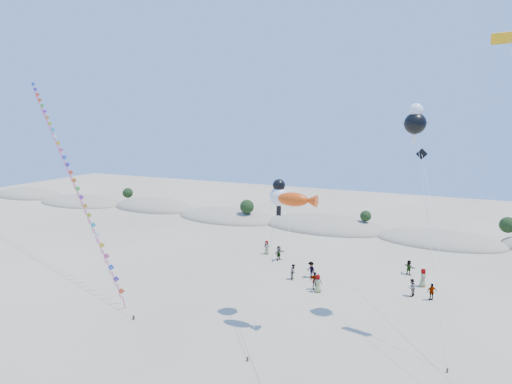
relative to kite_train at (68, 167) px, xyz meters
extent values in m
ellipsoid|color=gray|center=(-42.24, 27.42, -10.90)|extent=(17.00, 9.35, 3.20)
ellipsoid|color=#1F3D16|center=(-42.24, 27.42, -10.02)|extent=(13.60, 6.12, 0.68)
ellipsoid|color=gray|center=(-26.24, 26.02, -10.90)|extent=(18.00, 9.90, 2.80)
ellipsoid|color=#1F3D16|center=(-26.24, 26.02, -10.13)|extent=(14.40, 6.48, 0.72)
ellipsoid|color=gray|center=(-10.24, 27.82, -10.90)|extent=(16.00, 8.80, 3.60)
ellipsoid|color=#1F3D16|center=(-10.24, 27.82, -9.91)|extent=(12.80, 5.76, 0.64)
ellipsoid|color=gray|center=(5.76, 26.42, -10.90)|extent=(17.60, 9.68, 3.00)
ellipsoid|color=#1F3D16|center=(5.76, 26.42, -10.07)|extent=(14.08, 6.34, 0.70)
ellipsoid|color=gray|center=(21.76, 27.12, -10.90)|extent=(19.00, 10.45, 3.40)
ellipsoid|color=#1F3D16|center=(21.76, 27.12, -9.96)|extent=(15.20, 6.84, 0.76)
ellipsoid|color=gray|center=(37.76, 25.72, -10.90)|extent=(16.40, 9.02, 2.80)
ellipsoid|color=#1F3D16|center=(37.76, 25.72, -10.13)|extent=(13.12, 5.90, 0.66)
sphere|color=black|center=(-16.24, 28.02, -8.54)|extent=(1.90, 1.90, 1.90)
sphere|color=black|center=(9.76, 25.22, -8.42)|extent=(2.20, 2.20, 2.20)
sphere|color=black|center=(27.76, 27.22, -8.66)|extent=(1.60, 1.60, 1.60)
sphere|color=black|center=(45.76, 28.62, -8.46)|extent=(2.10, 2.10, 2.10)
cube|color=#3F2D1E|center=(15.46, -8.56, -10.72)|extent=(0.12, 0.12, 0.35)
cylinder|color=silver|center=(0.97, -0.56, -0.58)|extent=(29.00, 16.04, 20.66)
cube|color=#F4411B|center=(13.23, -7.33, -9.31)|extent=(1.11, 0.43, 1.16)
cube|color=pink|center=(13.41, -7.28, -10.41)|extent=(0.19, 0.45, 1.55)
cube|color=#4628A3|center=(12.20, -6.76, -8.58)|extent=(1.11, 0.43, 1.16)
cube|color=pink|center=(12.38, -6.71, -9.68)|extent=(0.19, 0.45, 1.55)
cube|color=blue|center=(11.17, -6.19, -7.84)|extent=(1.11, 0.43, 1.16)
cube|color=pink|center=(11.35, -6.14, -8.94)|extent=(0.19, 0.45, 1.55)
cube|color=#E4487C|center=(10.15, -5.62, -7.11)|extent=(1.11, 0.43, 1.16)
cube|color=pink|center=(10.33, -5.57, -8.21)|extent=(0.19, 0.45, 1.55)
cube|color=yellow|center=(9.12, -5.06, -6.38)|extent=(1.11, 0.43, 1.16)
cube|color=pink|center=(9.30, -5.01, -7.48)|extent=(0.19, 0.45, 1.55)
cube|color=white|center=(8.09, -4.49, -5.65)|extent=(1.11, 0.43, 1.16)
cube|color=pink|center=(8.27, -4.44, -6.75)|extent=(0.19, 0.45, 1.55)
cube|color=#19B5BC|center=(7.06, -3.92, -4.91)|extent=(1.11, 0.43, 1.16)
cube|color=pink|center=(7.24, -3.87, -6.01)|extent=(0.19, 0.45, 1.55)
cube|color=#99C417|center=(6.03, -3.35, -4.18)|extent=(1.11, 0.43, 1.16)
cube|color=pink|center=(6.21, -3.30, -5.28)|extent=(0.19, 0.45, 1.55)
cube|color=orange|center=(5.00, -2.78, -3.45)|extent=(1.11, 0.43, 1.16)
cube|color=pink|center=(5.18, -2.73, -4.55)|extent=(0.19, 0.45, 1.55)
cube|color=purple|center=(3.97, -2.21, -2.71)|extent=(1.11, 0.43, 1.16)
cube|color=pink|center=(4.15, -2.16, -3.81)|extent=(0.19, 0.45, 1.55)
cube|color=green|center=(2.94, -1.64, -1.98)|extent=(1.11, 0.43, 1.16)
cube|color=pink|center=(3.12, -1.59, -3.08)|extent=(0.19, 0.45, 1.55)
cube|color=#F05B14|center=(1.92, -1.08, -1.25)|extent=(1.11, 0.43, 1.16)
cube|color=pink|center=(2.10, -1.03, -2.35)|extent=(0.19, 0.45, 1.55)
cube|color=#F4411B|center=(0.89, -0.51, -0.52)|extent=(1.11, 0.43, 1.16)
cube|color=pink|center=(1.07, -0.46, -1.62)|extent=(0.19, 0.45, 1.55)
cube|color=#4628A3|center=(-0.14, 0.06, 0.22)|extent=(1.11, 0.43, 1.16)
cube|color=pink|center=(0.04, 0.11, -0.88)|extent=(0.19, 0.45, 1.55)
cube|color=blue|center=(-1.17, 0.63, 0.95)|extent=(1.11, 0.43, 1.16)
cube|color=pink|center=(-0.99, 0.68, -0.15)|extent=(0.19, 0.45, 1.55)
cube|color=#E4487C|center=(-2.20, 1.20, 1.68)|extent=(1.11, 0.43, 1.16)
cube|color=pink|center=(-2.02, 1.25, 0.58)|extent=(0.19, 0.45, 1.55)
cube|color=yellow|center=(-3.23, 1.77, 2.42)|extent=(1.11, 0.43, 1.16)
cube|color=pink|center=(-3.05, 1.82, 1.32)|extent=(0.19, 0.45, 1.55)
cube|color=white|center=(-4.26, 2.33, 3.15)|extent=(1.11, 0.43, 1.16)
cube|color=pink|center=(-4.08, 2.38, 2.05)|extent=(0.19, 0.45, 1.55)
cube|color=#19B5BC|center=(-5.29, 2.90, 3.88)|extent=(1.11, 0.43, 1.16)
cube|color=pink|center=(-5.11, 2.95, 2.78)|extent=(0.19, 0.45, 1.55)
cube|color=#99C417|center=(-6.31, 3.47, 4.61)|extent=(1.11, 0.43, 1.16)
cube|color=pink|center=(-6.13, 3.52, 3.51)|extent=(0.19, 0.45, 1.55)
cube|color=orange|center=(-7.34, 4.04, 5.35)|extent=(1.11, 0.43, 1.16)
cube|color=pink|center=(-7.16, 4.09, 4.25)|extent=(0.19, 0.45, 1.55)
cube|color=purple|center=(-8.37, 4.61, 6.08)|extent=(1.11, 0.43, 1.16)
cube|color=pink|center=(-8.19, 4.66, 4.98)|extent=(0.19, 0.45, 1.55)
cube|color=green|center=(-9.40, 5.18, 6.81)|extent=(1.11, 0.43, 1.16)
cube|color=pink|center=(-9.22, 5.23, 5.71)|extent=(0.19, 0.45, 1.55)
cube|color=#F05B14|center=(-10.43, 5.75, 7.55)|extent=(1.11, 0.43, 1.16)
cube|color=pink|center=(-10.25, 5.80, 6.45)|extent=(0.19, 0.45, 1.55)
cube|color=#F4411B|center=(-11.46, 6.31, 8.28)|extent=(1.11, 0.43, 1.16)
cube|color=pink|center=(-11.28, 6.36, 7.18)|extent=(0.19, 0.45, 1.55)
cube|color=#4628A3|center=(-12.49, 6.88, 9.01)|extent=(1.11, 0.43, 1.16)
cube|color=pink|center=(-12.31, 6.93, 7.91)|extent=(0.19, 0.45, 1.55)
cube|color=blue|center=(-13.52, 7.45, 9.74)|extent=(1.11, 0.43, 1.16)
cube|color=pink|center=(-13.34, 7.50, 8.64)|extent=(0.19, 0.45, 1.55)
cylinder|color=silver|center=(28.37, -8.95, -5.81)|extent=(1.68, 9.04, 10.20)
ellipsoid|color=#DA410B|center=(27.55, -4.44, -0.71)|extent=(2.41, 1.06, 1.06)
cone|color=#DA410B|center=(28.89, -4.44, -0.71)|extent=(0.96, 0.96, 0.96)
cube|color=#3F2D1E|center=(26.49, -10.24, -10.75)|extent=(0.10, 0.10, 0.30)
cylinder|color=silver|center=(26.15, -6.54, -5.90)|extent=(0.71, 7.43, 10.01)
sphere|color=white|center=(25.80, -2.83, -0.90)|extent=(1.51, 1.51, 1.51)
sphere|color=black|center=(25.80, -2.83, 0.01)|extent=(1.00, 1.00, 1.00)
cube|color=black|center=(25.80, -2.83, -2.05)|extent=(0.35, 0.18, 0.80)
cube|color=#3F2D1E|center=(38.80, -6.18, -10.75)|extent=(0.10, 0.10, 0.30)
cylinder|color=silver|center=(37.11, -2.57, -3.02)|extent=(3.40, 7.24, 15.77)
sphere|color=black|center=(35.43, 1.03, 4.86)|extent=(1.65, 1.65, 1.65)
sphere|color=white|center=(35.43, 1.03, 5.85)|extent=(1.07, 1.07, 1.07)
cube|color=white|center=(35.43, 1.03, 3.63)|extent=(0.35, 0.18, 0.80)
cube|color=white|center=(34.73, 1.03, 4.86)|extent=(0.60, 0.15, 0.25)
cube|color=white|center=(36.13, 1.03, 4.86)|extent=(0.60, 0.15, 0.25)
cube|color=orange|center=(41.03, -0.41, 10.51)|extent=(2.17, 0.89, 0.76)
cube|color=black|center=(41.03, -0.39, 10.51)|extent=(2.10, 0.54, 0.19)
cylinder|color=silver|center=(37.80, -0.75, -4.40)|extent=(4.13, 15.51, 13.01)
cube|color=black|center=(35.75, 6.99, 2.09)|extent=(1.02, 0.30, 1.05)
imported|color=slate|center=(24.44, 5.12, -10.10)|extent=(0.67, 0.83, 1.60)
imported|color=slate|center=(27.59, 2.97, -10.03)|extent=(0.97, 0.78, 1.73)
imported|color=slate|center=(27.13, 3.45, -10.03)|extent=(1.01, 1.03, 1.73)
imported|color=slate|center=(25.92, 6.30, -10.05)|extent=(1.26, 1.15, 1.70)
imported|color=slate|center=(36.53, 8.42, -9.99)|extent=(0.67, 0.95, 1.82)
imported|color=slate|center=(35.01, 11.36, -10.13)|extent=(1.40, 1.25, 1.54)
imported|color=slate|center=(35.70, 5.53, -10.06)|extent=(0.83, 0.96, 1.67)
imported|color=slate|center=(18.79, 11.58, -10.06)|extent=(0.88, 0.64, 1.67)
imported|color=slate|center=(37.43, 5.38, -10.11)|extent=(0.99, 0.78, 1.57)
imported|color=slate|center=(20.94, 10.08, -10.06)|extent=(1.01, 1.63, 1.68)
camera|label=1|loc=(37.76, -34.15, 5.25)|focal=30.00mm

